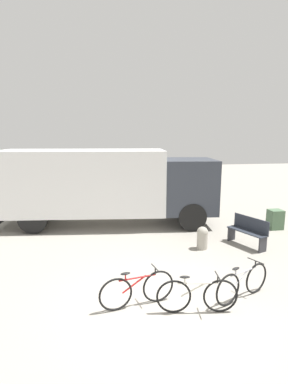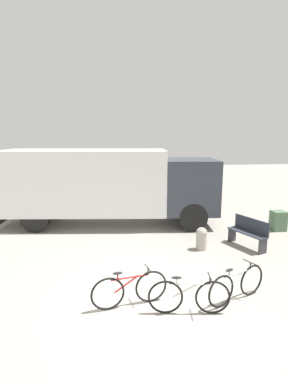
# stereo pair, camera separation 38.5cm
# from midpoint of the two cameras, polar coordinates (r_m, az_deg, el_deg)

# --- Properties ---
(ground_plane) EXTENTS (60.00, 60.00, 0.00)m
(ground_plane) POSITION_cam_midpoint_polar(r_m,az_deg,el_deg) (7.09, 2.41, -20.49)
(ground_plane) COLOR gray
(delivery_truck) EXTENTS (8.90, 3.20, 3.10)m
(delivery_truck) POSITION_cam_midpoint_polar(r_m,az_deg,el_deg) (12.35, -8.23, 1.67)
(delivery_truck) COLOR white
(delivery_truck) RESTS_ON ground
(park_bench) EXTENTS (0.90, 1.45, 0.98)m
(park_bench) POSITION_cam_midpoint_polar(r_m,az_deg,el_deg) (10.66, 18.26, -7.00)
(park_bench) COLOR #282D38
(park_bench) RESTS_ON ground
(bicycle_near) EXTENTS (1.69, 0.50, 0.83)m
(bicycle_near) POSITION_cam_midpoint_polar(r_m,az_deg,el_deg) (6.83, -2.97, -18.05)
(bicycle_near) COLOR black
(bicycle_near) RESTS_ON ground
(bicycle_middle) EXTENTS (1.71, 0.44, 0.83)m
(bicycle_middle) POSITION_cam_midpoint_polar(r_m,az_deg,el_deg) (6.67, 8.34, -18.91)
(bicycle_middle) COLOR black
(bicycle_middle) RESTS_ON ground
(bicycle_far) EXTENTS (1.59, 0.75, 0.83)m
(bicycle_far) POSITION_cam_midpoint_polar(r_m,az_deg,el_deg) (7.36, 16.80, -16.26)
(bicycle_far) COLOR black
(bicycle_far) RESTS_ON ground
(bollard_near_bench) EXTENTS (0.36, 0.36, 0.75)m
(bollard_near_bench) POSITION_cam_midpoint_polar(r_m,az_deg,el_deg) (10.05, 9.96, -8.45)
(bollard_near_bench) COLOR #9E998C
(bollard_near_bench) RESTS_ON ground
(utility_box) EXTENTS (0.53, 0.47, 0.78)m
(utility_box) POSITION_cam_midpoint_polar(r_m,az_deg,el_deg) (12.94, 22.93, -4.83)
(utility_box) COLOR #4C6B4C
(utility_box) RESTS_ON ground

